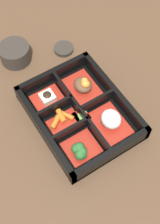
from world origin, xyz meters
name	(u,v)px	position (x,y,z in m)	size (l,w,h in m)	color
ground_plane	(80,117)	(0.00, 0.00, 0.00)	(3.00, 3.00, 0.00)	#4C3523
bento_base	(80,116)	(0.00, 0.00, 0.01)	(0.29, 0.23, 0.01)	black
bento_rim	(79,112)	(0.00, 0.00, 0.02)	(0.29, 0.23, 0.05)	black
bowl_stew	(83,86)	(-0.06, 0.05, 0.03)	(0.11, 0.08, 0.05)	maroon
bowl_rice	(111,120)	(0.07, 0.05, 0.03)	(0.11, 0.08, 0.05)	maroon
bowl_tofu	(48,98)	(-0.09, -0.05, 0.02)	(0.07, 0.08, 0.03)	maroon
bowl_carrots	(62,120)	(-0.01, -0.05, 0.02)	(0.06, 0.08, 0.02)	maroon
bowl_greens	(80,150)	(0.09, -0.06, 0.02)	(0.08, 0.08, 0.03)	maroon
bowl_pickles	(82,116)	(0.01, 0.00, 0.02)	(0.04, 0.04, 0.01)	maroon
tea_cup	(15,53)	(-0.27, -0.05, 0.03)	(0.09, 0.09, 0.05)	#2D2823
sauce_dish	(64,49)	(-0.22, 0.08, 0.01)	(0.06, 0.06, 0.01)	#2D2823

